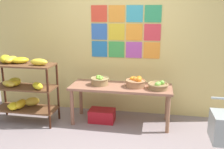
% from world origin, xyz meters
% --- Properties ---
extents(back_wall_with_art, '(4.97, 0.07, 2.67)m').
position_xyz_m(back_wall_with_art, '(0.00, 1.60, 1.34)').
color(back_wall_with_art, '#DEC574').
rests_on(back_wall_with_art, ground).
extents(banana_shelf_unit, '(1.06, 0.50, 1.15)m').
position_xyz_m(banana_shelf_unit, '(-1.55, 0.83, 0.66)').
color(banana_shelf_unit, '#36180C').
rests_on(banana_shelf_unit, ground).
extents(display_table, '(1.68, 0.60, 0.66)m').
position_xyz_m(display_table, '(0.11, 1.08, 0.58)').
color(display_table, '#94614B').
rests_on(display_table, ground).
extents(fruit_basket_right, '(0.31, 0.31, 0.16)m').
position_xyz_m(fruit_basket_right, '(-0.25, 1.08, 0.73)').
color(fruit_basket_right, '#93764A').
rests_on(fruit_basket_right, display_table).
extents(fruit_basket_back_right, '(0.33, 0.33, 0.17)m').
position_xyz_m(fruit_basket_back_right, '(0.36, 1.09, 0.73)').
color(fruit_basket_back_right, '#A4724D').
rests_on(fruit_basket_back_right, display_table).
extents(fruit_basket_back_left, '(0.33, 0.33, 0.14)m').
position_xyz_m(fruit_basket_back_left, '(0.72, 1.01, 0.72)').
color(fruit_basket_back_left, olive).
rests_on(fruit_basket_back_left, display_table).
extents(produce_crate_under_table, '(0.44, 0.28, 0.22)m').
position_xyz_m(produce_crate_under_table, '(-0.21, 1.06, 0.11)').
color(produce_crate_under_table, '#B0151F').
rests_on(produce_crate_under_table, ground).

